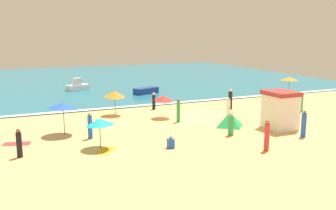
{
  "coord_description": "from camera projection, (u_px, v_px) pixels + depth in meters",
  "views": [
    {
      "loc": [
        -14.5,
        -27.62,
        7.08
      ],
      "look_at": [
        -1.37,
        2.11,
        0.8
      ],
      "focal_mm": 40.58,
      "sensor_mm": 36.0,
      "label": 1
    }
  ],
  "objects": [
    {
      "name": "beach_umbrella_3",
      "position": [
        63.0,
        106.0,
        26.26
      ],
      "size": [
        2.8,
        2.78,
        2.39
      ],
      "color": "#4C3823",
      "rests_on": "ground_plane"
    },
    {
      "name": "beachgoer_9",
      "position": [
        90.0,
        126.0,
        25.43
      ],
      "size": [
        0.43,
        0.43,
        1.82
      ],
      "color": "blue",
      "rests_on": "ground_plane"
    },
    {
      "name": "beach_umbrella_0",
      "position": [
        115.0,
        94.0,
        32.44
      ],
      "size": [
        1.91,
        1.95,
        2.2
      ],
      "color": "#4C3823",
      "rests_on": "ground_plane"
    },
    {
      "name": "beachgoer_3",
      "position": [
        228.0,
        108.0,
        31.89
      ],
      "size": [
        0.36,
        0.36,
        1.64
      ],
      "color": "white",
      "rests_on": "ground_plane"
    },
    {
      "name": "beach_umbrella_4",
      "position": [
        100.0,
        122.0,
        23.2
      ],
      "size": [
        2.41,
        2.42,
        1.97
      ],
      "color": "#4C3823",
      "rests_on": "ground_plane"
    },
    {
      "name": "beach_towel_2",
      "position": [
        17.0,
        144.0,
        24.37
      ],
      "size": [
        1.88,
        1.32,
        0.01
      ],
      "color": "red",
      "rests_on": "ground_plane"
    },
    {
      "name": "beachgoer_2",
      "position": [
        171.0,
        143.0,
        23.47
      ],
      "size": [
        0.42,
        0.42,
        0.81
      ],
      "color": "blue",
      "rests_on": "ground_plane"
    },
    {
      "name": "beachgoer_1",
      "position": [
        178.0,
        111.0,
        30.13
      ],
      "size": [
        0.43,
        0.43,
        1.85
      ],
      "color": "green",
      "rests_on": "ground_plane"
    },
    {
      "name": "ocean_water",
      "position": [
        107.0,
        79.0,
        57.04
      ],
      "size": [
        60.0,
        44.0,
        0.1
      ],
      "primitive_type": "cube",
      "color": "teal",
      "rests_on": "ground_plane"
    },
    {
      "name": "ground_plane",
      "position": [
        193.0,
        117.0,
        31.9
      ],
      "size": [
        60.0,
        60.0,
        0.0
      ],
      "primitive_type": "plane",
      "color": "#E5B26B"
    },
    {
      "name": "beach_towel_1",
      "position": [
        284.0,
        105.0,
        37.05
      ],
      "size": [
        1.84,
        1.55,
        0.01
      ],
      "color": "blue",
      "rests_on": "ground_plane"
    },
    {
      "name": "beachgoer_10",
      "position": [
        304.0,
        124.0,
        25.82
      ],
      "size": [
        0.45,
        0.45,
        1.88
      ],
      "color": "blue",
      "rests_on": "ground_plane"
    },
    {
      "name": "small_boat_0",
      "position": [
        78.0,
        86.0,
        46.3
      ],
      "size": [
        2.95,
        2.09,
        1.45
      ],
      "color": "white",
      "rests_on": "ocean_water"
    },
    {
      "name": "beachgoer_8",
      "position": [
        19.0,
        144.0,
        21.63
      ],
      "size": [
        0.33,
        0.33,
        1.69
      ],
      "color": "black",
      "rests_on": "ground_plane"
    },
    {
      "name": "beach_umbrella_2",
      "position": [
        164.0,
        98.0,
        31.43
      ],
      "size": [
        1.83,
        1.86,
        1.98
      ],
      "color": "silver",
      "rests_on": "ground_plane"
    },
    {
      "name": "beachgoer_7",
      "position": [
        230.0,
        100.0,
        35.14
      ],
      "size": [
        0.5,
        0.5,
        1.91
      ],
      "color": "black",
      "rests_on": "ground_plane"
    },
    {
      "name": "beachgoer_4",
      "position": [
        301.0,
        103.0,
        33.94
      ],
      "size": [
        0.38,
        0.38,
        1.82
      ],
      "color": "green",
      "rests_on": "ground_plane"
    },
    {
      "name": "beachgoer_5",
      "position": [
        267.0,
        136.0,
        22.81
      ],
      "size": [
        0.41,
        0.41,
        1.93
      ],
      "color": "red",
      "rests_on": "ground_plane"
    },
    {
      "name": "beach_umbrella_1",
      "position": [
        289.0,
        79.0,
        40.8
      ],
      "size": [
        2.59,
        2.6,
        2.32
      ],
      "color": "#4C3823",
      "rests_on": "ground_plane"
    },
    {
      "name": "wave_breaker_foam",
      "position": [
        164.0,
        103.0,
        37.54
      ],
      "size": [
        57.0,
        0.7,
        0.01
      ],
      "primitive_type": "cube",
      "color": "white",
      "rests_on": "ocean_water"
    },
    {
      "name": "beachgoer_6",
      "position": [
        154.0,
        101.0,
        35.03
      ],
      "size": [
        0.42,
        0.42,
        1.59
      ],
      "color": "black",
      "rests_on": "ground_plane"
    },
    {
      "name": "small_boat_1",
      "position": [
        146.0,
        91.0,
        43.54
      ],
      "size": [
        3.17,
        2.08,
        0.68
      ],
      "color": "navy",
      "rests_on": "ocean_water"
    },
    {
      "name": "beach_tent",
      "position": [
        230.0,
        119.0,
        28.76
      ],
      "size": [
        1.98,
        1.89,
        1.1
      ],
      "color": "green",
      "rests_on": "ground_plane"
    },
    {
      "name": "beachgoer_0",
      "position": [
        231.0,
        125.0,
        26.26
      ],
      "size": [
        0.47,
        0.47,
        1.59
      ],
      "color": "green",
      "rests_on": "ground_plane"
    },
    {
      "name": "lifeguard_cabana",
      "position": [
        280.0,
        110.0,
        27.97
      ],
      "size": [
        2.02,
        2.37,
        2.82
      ],
      "color": "white",
      "rests_on": "ground_plane"
    },
    {
      "name": "beach_towel_0",
      "position": [
        106.0,
        151.0,
        22.97
      ],
      "size": [
        1.63,
        1.75,
        0.01
      ],
      "color": "orange",
      "rests_on": "ground_plane"
    }
  ]
}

